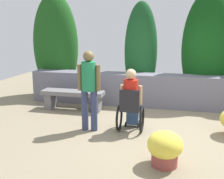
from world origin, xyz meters
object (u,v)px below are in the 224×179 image
at_px(stone_bench, 73,97).
at_px(person_in_wheelchair, 131,102).
at_px(flower_pot_purple_near, 165,148).
at_px(person_standing_companion, 89,86).

height_order(stone_bench, person_in_wheelchair, person_in_wheelchair).
bearing_deg(stone_bench, flower_pot_purple_near, -44.15).
bearing_deg(person_standing_companion, flower_pot_purple_near, -42.48).
xyz_separation_m(stone_bench, person_standing_companion, (0.88, -1.32, 0.62)).
bearing_deg(person_in_wheelchair, flower_pot_purple_near, -68.51).
height_order(stone_bench, person_standing_companion, person_standing_companion).
distance_m(person_standing_companion, flower_pot_purple_near, 2.13).
bearing_deg(stone_bench, person_standing_companion, -55.13).
xyz_separation_m(stone_bench, flower_pot_purple_near, (2.49, -2.53, -0.05)).
xyz_separation_m(stone_bench, person_in_wheelchair, (1.73, -1.16, 0.27)).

